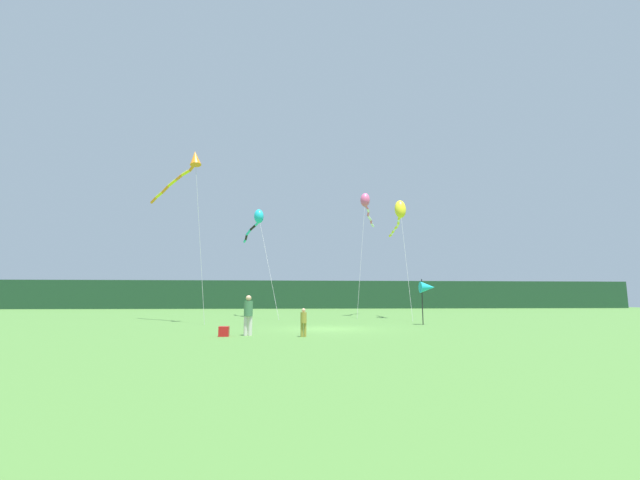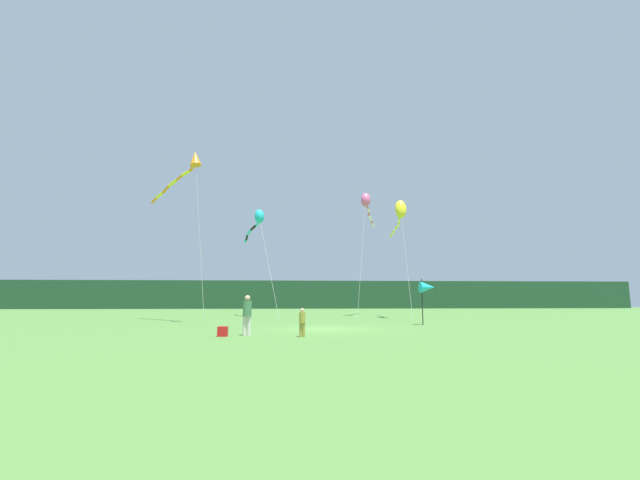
% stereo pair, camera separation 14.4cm
% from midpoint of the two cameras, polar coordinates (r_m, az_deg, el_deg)
% --- Properties ---
extents(ground_plane, '(120.00, 120.00, 0.00)m').
position_cam_midpoint_polar(ground_plane, '(22.00, 1.31, -12.17)').
color(ground_plane, '#477533').
extents(distant_treeline, '(108.00, 3.61, 4.36)m').
position_cam_midpoint_polar(distant_treeline, '(66.89, -2.29, -7.55)').
color(distant_treeline, '#1E4228').
rests_on(distant_treeline, ground).
extents(person_adult, '(0.38, 0.38, 1.71)m').
position_cam_midpoint_polar(person_adult, '(18.26, -9.80, -9.89)').
color(person_adult, silver).
rests_on(person_adult, ground).
extents(person_child, '(0.26, 0.26, 1.17)m').
position_cam_midpoint_polar(person_child, '(17.46, -2.23, -11.08)').
color(person_child, olive).
rests_on(person_child, ground).
extents(cooler_box, '(0.41, 0.34, 0.41)m').
position_cam_midpoint_polar(cooler_box, '(18.10, -13.05, -12.19)').
color(cooler_box, red).
rests_on(cooler_box, ground).
extents(banner_flag_pole, '(0.90, 0.70, 2.74)m').
position_cam_midpoint_polar(banner_flag_pole, '(26.19, 14.74, -6.37)').
color(banner_flag_pole, black).
rests_on(banner_flag_pole, ground).
extents(kite_cyan, '(3.75, 9.06, 9.39)m').
position_cam_midpoint_polar(kite_cyan, '(36.51, -8.46, 2.85)').
color(kite_cyan, '#B2B2B2').
rests_on(kite_cyan, ground).
extents(kite_yellow, '(1.02, 8.15, 9.56)m').
position_cam_midpoint_polar(kite_yellow, '(34.21, 11.11, 3.83)').
color(kite_yellow, '#B2B2B2').
rests_on(kite_yellow, ground).
extents(kite_rainbow, '(3.35, 8.68, 11.32)m').
position_cam_midpoint_polar(kite_rainbow, '(38.77, 6.52, 5.12)').
color(kite_rainbow, '#B2B2B2').
rests_on(kite_rainbow, ground).
extents(kite_orange, '(5.83, 6.65, 11.56)m').
position_cam_midpoint_polar(kite_orange, '(30.52, -17.67, 9.52)').
color(kite_orange, '#B2B2B2').
rests_on(kite_orange, ground).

